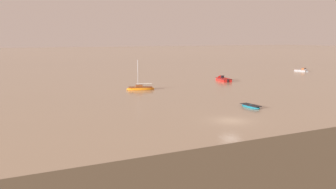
{
  "coord_description": "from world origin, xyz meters",
  "views": [
    {
      "loc": [
        -28.43,
        -38.22,
        10.79
      ],
      "look_at": [
        0.53,
        19.5,
        0.74
      ],
      "focal_mm": 39.12,
      "sensor_mm": 36.0,
      "label": 1
    }
  ],
  "objects": [
    {
      "name": "ground_plane",
      "position": [
        0.0,
        0.0,
        0.0
      ],
      "size": [
        800.0,
        800.0,
        0.0
      ],
      "primitive_type": "plane",
      "color": "tan"
    },
    {
      "name": "motorboat_moored_4",
      "position": [
        63.29,
        47.37,
        0.26
      ],
      "size": [
        2.68,
        4.84,
        1.75
      ],
      "rotation": [
        0.0,
        0.0,
        4.96
      ],
      "color": "gray",
      "rests_on": "ground"
    },
    {
      "name": "sailboat_moored_0",
      "position": [
        0.38,
        32.07,
        0.28
      ],
      "size": [
        6.13,
        3.52,
        6.56
      ],
      "rotation": [
        0.0,
        0.0,
        2.83
      ],
      "color": "orange",
      "rests_on": "ground"
    },
    {
      "name": "rowboat_moored_1",
      "position": [
        8.28,
        6.13,
        0.17
      ],
      "size": [
        1.47,
        3.98,
        0.62
      ],
      "rotation": [
        0.0,
        0.0,
        4.74
      ],
      "color": "#197084",
      "rests_on": "ground"
    },
    {
      "name": "motorboat_moored_3",
      "position": [
        25.11,
        37.85,
        0.29
      ],
      "size": [
        3.4,
        6.49,
        2.12
      ],
      "rotation": [
        0.0,
        0.0,
        1.36
      ],
      "color": "red",
      "rests_on": "ground"
    }
  ]
}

